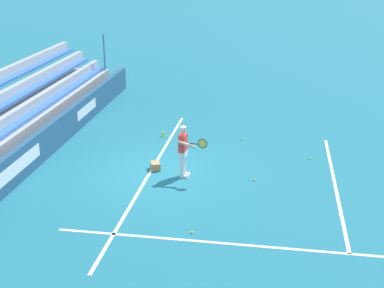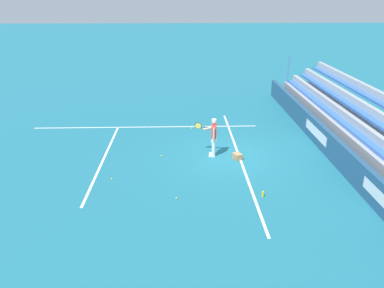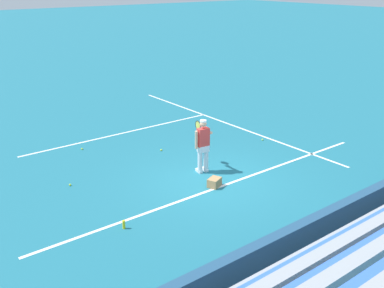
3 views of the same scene
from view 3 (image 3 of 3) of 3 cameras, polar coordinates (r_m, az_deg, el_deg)
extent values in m
plane|color=#1E6B7F|center=(13.72, 2.63, -4.58)|extent=(160.00, 160.00, 0.00)
cube|color=white|center=(13.38, 4.02, -5.27)|extent=(12.00, 0.10, 0.01)
cube|color=white|center=(19.06, 4.30, 2.70)|extent=(0.10, 12.00, 0.01)
cube|color=white|center=(17.95, -8.79, 1.38)|extent=(8.22, 0.10, 0.01)
cube|color=navy|center=(10.86, 18.35, -9.65)|extent=(21.41, 0.24, 1.10)
cube|color=silver|center=(11.98, 21.76, -6.85)|extent=(2.80, 0.01, 0.44)
cylinder|color=silver|center=(14.03, 1.03, -2.02)|extent=(0.15, 0.15, 0.88)
cylinder|color=silver|center=(14.13, 1.79, -1.84)|extent=(0.15, 0.15, 0.88)
cube|color=white|center=(14.23, 0.89, -3.41)|extent=(0.14, 0.29, 0.09)
cube|color=white|center=(14.34, 1.64, -3.22)|extent=(0.14, 0.29, 0.09)
cube|color=silver|center=(13.95, 1.42, -0.56)|extent=(0.37, 0.26, 0.20)
cube|color=red|center=(13.82, 1.43, 0.87)|extent=(0.38, 0.25, 0.58)
sphere|color=tan|center=(13.69, 1.43, 2.58)|extent=(0.21, 0.21, 0.21)
cylinder|color=white|center=(13.66, 1.43, 2.94)|extent=(0.20, 0.20, 0.05)
cylinder|color=tan|center=(13.71, 0.56, 0.54)|extent=(0.09, 0.09, 0.56)
cylinder|color=tan|center=(14.08, 1.85, 1.47)|extent=(0.16, 0.59, 0.24)
cylinder|color=black|center=(14.26, 1.34, 1.93)|extent=(0.07, 0.30, 0.03)
torus|color=black|center=(14.47, 0.76, 2.38)|extent=(0.06, 0.31, 0.31)
cylinder|color=#D6D14C|center=(14.47, 0.76, 2.38)|extent=(0.04, 0.27, 0.27)
cube|color=#A87F51|center=(13.26, 2.87, -4.89)|extent=(0.48, 0.43, 0.26)
sphere|color=#CCE533|center=(16.51, -13.80, -0.60)|extent=(0.07, 0.07, 0.07)
sphere|color=#CCE533|center=(13.80, -15.22, -5.02)|extent=(0.07, 0.07, 0.07)
sphere|color=#CCE533|center=(15.97, -3.93, -0.76)|extent=(0.07, 0.07, 0.07)
sphere|color=#CCE533|center=(17.14, 8.94, 0.55)|extent=(0.07, 0.07, 0.07)
cylinder|color=yellow|center=(11.29, -8.65, -10.09)|extent=(0.07, 0.07, 0.22)
camera|label=1|loc=(27.29, 25.78, 21.37)|focal=50.00mm
camera|label=2|loc=(13.53, -71.84, 10.91)|focal=35.00mm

